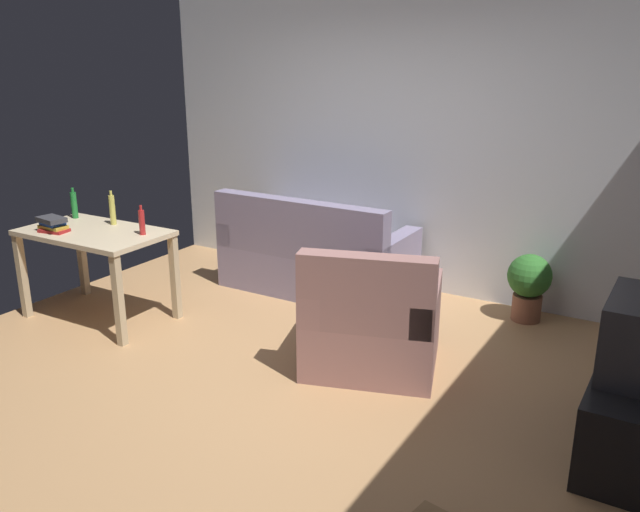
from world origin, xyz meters
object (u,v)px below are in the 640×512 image
at_px(bottle_green, 74,205).
at_px(tv_stand, 633,413).
at_px(bottle_squat, 112,210).
at_px(book_stack, 53,224).
at_px(bottle_red, 142,222).
at_px(couch, 314,259).
at_px(desk, 95,243).
at_px(armchair, 372,325).
at_px(potted_plant, 529,283).

bearing_deg(bottle_green, tv_stand, -0.27).
height_order(bottle_squat, book_stack, bottle_squat).
bearing_deg(bottle_red, bottle_green, 174.65).
distance_m(couch, tv_stand, 3.14).
bearing_deg(tv_stand, couch, 65.73).
bearing_deg(bottle_green, couch, 37.27).
distance_m(bottle_red, book_stack, 0.75).
xyz_separation_m(couch, tv_stand, (2.86, -1.29, -0.07)).
height_order(bottle_green, book_stack, bottle_green).
bearing_deg(bottle_squat, book_stack, -120.56).
relative_size(tv_stand, desk, 0.91).
distance_m(couch, armchair, 1.61).
height_order(armchair, bottle_green, bottle_green).
distance_m(potted_plant, bottle_green, 3.93).
height_order(bottle_green, bottle_squat, bottle_squat).
bearing_deg(bottle_red, tv_stand, 0.99).
relative_size(potted_plant, book_stack, 2.15).
distance_m(desk, bottle_green, 0.55).
relative_size(bottle_squat, book_stack, 1.09).
relative_size(couch, bottle_squat, 5.99).
xyz_separation_m(tv_stand, armchair, (-1.71, 0.17, 0.08)).
bearing_deg(tv_stand, bottle_green, 89.73).
bearing_deg(bottle_green, bottle_red, -5.35).
bearing_deg(bottle_squat, couch, 45.94).
xyz_separation_m(potted_plant, bottle_green, (-3.56, -1.58, 0.55)).
distance_m(potted_plant, armchair, 1.61).
xyz_separation_m(desk, bottle_squat, (-0.01, 0.22, 0.24)).
bearing_deg(potted_plant, tv_stand, -58.62).
distance_m(bottle_squat, bottle_red, 0.45).
distance_m(potted_plant, bottle_red, 3.18).
bearing_deg(bottle_red, potted_plant, 32.09).
height_order(armchair, bottle_red, bottle_red).
xyz_separation_m(bottle_green, bottle_squat, (0.46, 0.02, 0.01)).
xyz_separation_m(armchair, bottle_red, (-1.93, -0.24, 0.54)).
distance_m(armchair, bottle_green, 2.88).
bearing_deg(book_stack, bottle_red, 24.34).
bearing_deg(potted_plant, bottle_green, -156.01).
bearing_deg(couch, potted_plant, -170.60).
xyz_separation_m(potted_plant, bottle_red, (-2.66, -1.67, 0.53)).
xyz_separation_m(tv_stand, bottle_red, (-3.64, -0.06, 0.62)).
bearing_deg(potted_plant, bottle_red, -147.91).
bearing_deg(armchair, desk, -9.29).
height_order(couch, book_stack, couch).
bearing_deg(couch, tv_stand, 155.73).
distance_m(armchair, bottle_squat, 2.44).
bearing_deg(couch, bottle_green, 37.27).
bearing_deg(potted_plant, book_stack, -149.40).
distance_m(couch, desk, 1.93).
bearing_deg(desk, couch, 49.80).
bearing_deg(potted_plant, bottle_squat, -153.20).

